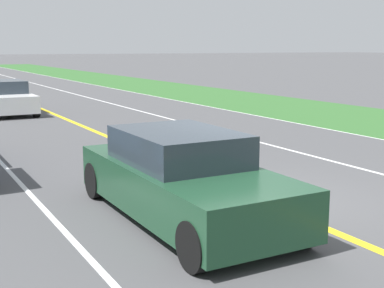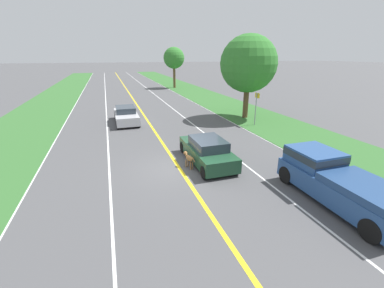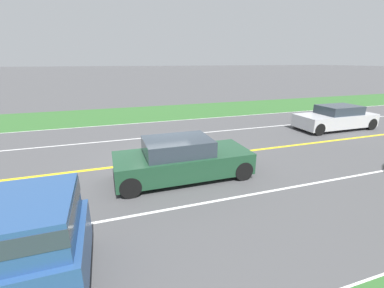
# 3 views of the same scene
# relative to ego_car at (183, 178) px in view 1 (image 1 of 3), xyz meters

# --- Properties ---
(ground_plane) EXTENTS (400.00, 400.00, 0.00)m
(ground_plane) POSITION_rel_ego_car_xyz_m (-1.67, -0.16, -0.66)
(ground_plane) COLOR #4C4C4F
(centre_divider_line) EXTENTS (0.18, 160.00, 0.01)m
(centre_divider_line) POSITION_rel_ego_car_xyz_m (-1.67, -0.16, -0.65)
(centre_divider_line) COLOR yellow
(centre_divider_line) RESTS_ON ground
(lane_dash_same_dir) EXTENTS (0.10, 160.00, 0.01)m
(lane_dash_same_dir) POSITION_rel_ego_car_xyz_m (1.83, -0.16, -0.65)
(lane_dash_same_dir) COLOR white
(lane_dash_same_dir) RESTS_ON ground
(ego_car) EXTENTS (1.87, 4.55, 1.40)m
(ego_car) POSITION_rel_ego_car_xyz_m (0.00, 0.00, 0.00)
(ego_car) COLOR #1E472D
(ego_car) RESTS_ON ground
(dog) EXTENTS (0.41, 1.01, 0.85)m
(dog) POSITION_rel_ego_car_xyz_m (-1.18, -0.38, -0.11)
(dog) COLOR olive
(dog) RESTS_ON ground
(car_trailing_near) EXTENTS (1.87, 4.49, 1.35)m
(car_trailing_near) POSITION_rel_ego_car_xyz_m (0.01, -15.66, -0.02)
(car_trailing_near) COLOR white
(car_trailing_near) RESTS_ON ground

